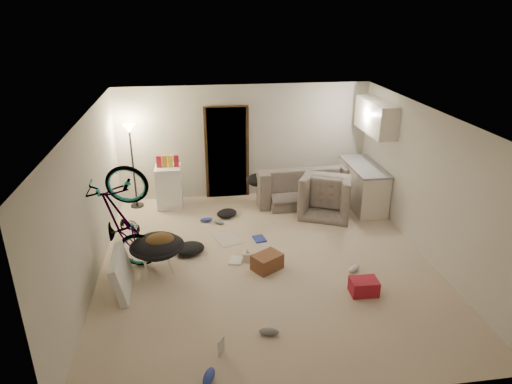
{
  "coord_description": "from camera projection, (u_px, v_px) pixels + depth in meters",
  "views": [
    {
      "loc": [
        -1.12,
        -6.65,
        4.07
      ],
      "look_at": [
        -0.09,
        0.6,
        1.03
      ],
      "focal_mm": 32.0,
      "sensor_mm": 36.0,
      "label": 1
    }
  ],
  "objects": [
    {
      "name": "shoe_0",
      "position": [
        206.0,
        220.0,
        9.16
      ],
      "size": [
        0.27,
        0.14,
        0.1
      ],
      "primitive_type": "ellipsoid",
      "rotation": [
        0.0,
        0.0,
        0.15
      ],
      "color": "#2A3A98",
      "rests_on": "floor"
    },
    {
      "name": "juicer",
      "position": [
        247.0,
        256.0,
        7.75
      ],
      "size": [
        0.16,
        0.16,
        0.23
      ],
      "color": "beige",
      "rests_on": "floor"
    },
    {
      "name": "tv_box",
      "position": [
        122.0,
        273.0,
        6.87
      ],
      "size": [
        0.25,
        0.94,
        0.63
      ],
      "primitive_type": "cube",
      "rotation": [
        0.0,
        -0.21,
        0.02
      ],
      "color": "silver",
      "rests_on": "floor"
    },
    {
      "name": "shoe_4",
      "position": [
        354.0,
        268.0,
        7.48
      ],
      "size": [
        0.28,
        0.24,
        0.1
      ],
      "primitive_type": "ellipsoid",
      "rotation": [
        0.0,
        0.0,
        0.62
      ],
      "color": "white",
      "rests_on": "floor"
    },
    {
      "name": "book_white",
      "position": [
        236.0,
        260.0,
        7.78
      ],
      "size": [
        0.29,
        0.33,
        0.03
      ],
      "primitive_type": "cube",
      "rotation": [
        0.0,
        0.0,
        -0.27
      ],
      "color": "silver",
      "rests_on": "floor"
    },
    {
      "name": "shoe_1",
      "position": [
        219.0,
        222.0,
        9.07
      ],
      "size": [
        0.25,
        0.23,
        0.09
      ],
      "primitive_type": "ellipsoid",
      "rotation": [
        0.0,
        0.0,
        -0.69
      ],
      "color": "slate",
      "rests_on": "floor"
    },
    {
      "name": "sofa_drape",
      "position": [
        260.0,
        180.0,
        9.85
      ],
      "size": [
        0.6,
        0.51,
        0.28
      ],
      "primitive_type": "ellipsoid",
      "rotation": [
        0.0,
        0.0,
        -0.1
      ],
      "color": "black",
      "rests_on": "sofa"
    },
    {
      "name": "doorway",
      "position": [
        227.0,
        153.0,
        10.06
      ],
      "size": [
        0.85,
        0.1,
        2.04
      ],
      "primitive_type": "cube",
      "color": "black",
      "rests_on": "floor"
    },
    {
      "name": "hoodie",
      "position": [
        160.0,
        241.0,
        7.28
      ],
      "size": [
        0.58,
        0.53,
        0.22
      ],
      "primitive_type": "ellipsoid",
      "rotation": [
        0.0,
        0.0,
        0.3
      ],
      "color": "#50371B",
      "rests_on": "saucer_chair"
    },
    {
      "name": "counter_top",
      "position": [
        365.0,
        166.0,
        9.59
      ],
      "size": [
        0.64,
        1.54,
        0.04
      ],
      "primitive_type": "cube",
      "color": "gray",
      "rests_on": "kitchen_counter"
    },
    {
      "name": "shoe_3",
      "position": [
        269.0,
        332.0,
        6.03
      ],
      "size": [
        0.29,
        0.17,
        0.1
      ],
      "primitive_type": "ellipsoid",
      "rotation": [
        0.0,
        0.0,
        -0.25
      ],
      "color": "slate",
      "rests_on": "floor"
    },
    {
      "name": "kitchen_uppers",
      "position": [
        376.0,
        117.0,
        9.2
      ],
      "size": [
        0.38,
        1.4,
        0.65
      ],
      "primitive_type": "cube",
      "color": "silver",
      "rests_on": "wall_right"
    },
    {
      "name": "snack_box_1",
      "position": [
        165.0,
        162.0,
        9.51
      ],
      "size": [
        0.11,
        0.09,
        0.3
      ],
      "primitive_type": "cube",
      "rotation": [
        0.0,
        0.0,
        0.19
      ],
      "color": "orange",
      "rests_on": "mini_fridge"
    },
    {
      "name": "sofa",
      "position": [
        302.0,
        188.0,
        10.07
      ],
      "size": [
        2.11,
        0.91,
        0.6
      ],
      "primitive_type": "imported",
      "rotation": [
        0.0,
        0.0,
        3.19
      ],
      "color": "#333933",
      "rests_on": "floor"
    },
    {
      "name": "drink_case_b",
      "position": [
        364.0,
        286.0,
        6.88
      ],
      "size": [
        0.42,
        0.31,
        0.24
      ],
      "primitive_type": "cube",
      "rotation": [
        0.0,
        0.0,
        -0.03
      ],
      "color": "#A4182A",
      "rests_on": "floor"
    },
    {
      "name": "door_trim",
      "position": [
        227.0,
        153.0,
        10.03
      ],
      "size": [
        0.97,
        0.04,
        2.1
      ],
      "primitive_type": "cube",
      "color": "#372413",
      "rests_on": "floor"
    },
    {
      "name": "kitchen_counter",
      "position": [
        363.0,
        187.0,
        9.76
      ],
      "size": [
        0.6,
        1.5,
        0.88
      ],
      "primitive_type": "cube",
      "color": "silver",
      "rests_on": "floor"
    },
    {
      "name": "newspaper",
      "position": [
        228.0,
        239.0,
        8.49
      ],
      "size": [
        0.55,
        0.62,
        0.01
      ],
      "primitive_type": "cube",
      "rotation": [
        0.0,
        0.0,
        0.34
      ],
      "color": "beige",
      "rests_on": "floor"
    },
    {
      "name": "book_asset",
      "position": [
        218.0,
        357.0,
        5.66
      ],
      "size": [
        0.28,
        0.26,
        0.02
      ],
      "primitive_type": "imported",
      "rotation": [
        0.0,
        0.0,
        0.98
      ],
      "color": "#A4182A",
      "rests_on": "floor"
    },
    {
      "name": "clothes_lump_a",
      "position": [
        190.0,
        249.0,
        8.01
      ],
      "size": [
        0.63,
        0.58,
        0.17
      ],
      "primitive_type": "ellipsoid",
      "rotation": [
        0.0,
        0.0,
        0.28
      ],
      "color": "black",
      "rests_on": "floor"
    },
    {
      "name": "snack_box_0",
      "position": [
        159.0,
        163.0,
        9.49
      ],
      "size": [
        0.11,
        0.08,
        0.3
      ],
      "primitive_type": "cube",
      "rotation": [
        0.0,
        0.0,
        -0.09
      ],
      "color": "#A4182A",
      "rests_on": "mini_fridge"
    },
    {
      "name": "shoe_2",
      "position": [
        209.0,
        377.0,
        5.29
      ],
      "size": [
        0.21,
        0.32,
        0.11
      ],
      "primitive_type": "ellipsoid",
      "rotation": [
        0.0,
        0.0,
        1.25
      ],
      "color": "#2A3A98",
      "rests_on": "floor"
    },
    {
      "name": "saucer_chair",
      "position": [
        157.0,
        250.0,
        7.37
      ],
      "size": [
        0.88,
        0.88,
        0.62
      ],
      "color": "silver",
      "rests_on": "floor"
    },
    {
      "name": "snack_box_3",
      "position": [
        176.0,
        162.0,
        9.54
      ],
      "size": [
        0.11,
        0.08,
        0.3
      ],
      "primitive_type": "cube",
      "rotation": [
        0.0,
        0.0,
        0.09
      ],
      "color": "#A4182A",
      "rests_on": "mini_fridge"
    },
    {
      "name": "snack_box_2",
      "position": [
        171.0,
        162.0,
        9.53
      ],
      "size": [
        0.1,
        0.07,
        0.3
      ],
      "primitive_type": "cube",
      "rotation": [
        0.0,
        0.0,
        -0.03
      ],
      "color": "yellow",
      "rests_on": "mini_fridge"
    },
    {
      "name": "drink_case_a",
      "position": [
        267.0,
        262.0,
        7.5
      ],
      "size": [
        0.57,
        0.53,
        0.27
      ],
      "primitive_type": "cube",
      "rotation": [
        0.0,
        0.0,
        0.57
      ],
      "color": "brown",
      "rests_on": "floor"
    },
    {
      "name": "bicycle",
      "position": [
        125.0,
        243.0,
        7.34
      ],
      "size": [
        2.0,
        1.08,
        1.1
      ],
      "primitive_type": "imported",
      "rotation": [
        0.0,
        -0.17,
        1.43
      ],
      "color": "black",
      "rests_on": "floor"
    },
    {
      "name": "book_blue",
      "position": [
        259.0,
        239.0,
        8.49
      ],
      "size": [
        0.25,
        0.31,
        0.03
      ],
      "primitive_type": "cube",
      "rotation": [
        0.0,
        0.0,
        0.19
      ],
      "color": "#2A3A98",
      "rests_on": "floor"
    },
    {
      "name": "wall_front",
      "position": [
        316.0,
        308.0,
        4.56
      ],
      "size": [
        5.5,
        0.02,
        2.5
      ],
      "primitive_type": "cube",
      "color": "beige",
      "rests_on": "floor"
    },
    {
      "name": "wall_right",
      "position": [
        428.0,
        185.0,
        7.67
      ],
      "size": [
        0.02,
        6.0,
        2.5
      ],
      "primitive_type": "cube",
      "color": "beige",
      "rests_on": "floor"
    },
    {
      "name": "floor",
      "position": [
        266.0,
        261.0,
        7.79
      ],
      "size": [
        5.5,
        6.0,
        0.02
      ],
      "primitive_type": "cube",
      "color": "beige",
      "rests_on": "ground"
    },
    {
      "name": "floor_lamp",
      "position": [
        131.0,
        148.0,
        9.4
      ],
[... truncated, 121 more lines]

